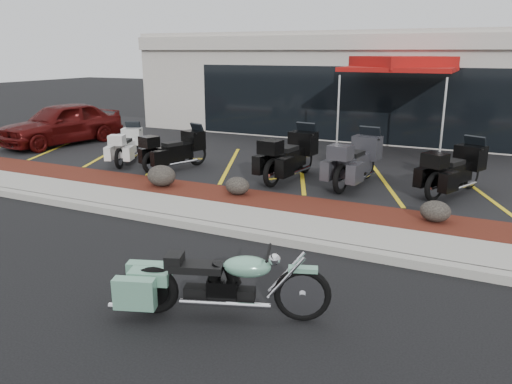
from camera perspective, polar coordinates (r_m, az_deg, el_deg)
The scene contains 18 objects.
ground at distance 8.80m, azimuth -7.81°, elevation -6.33°, with size 90.00×90.00×0.00m, color black.
curb at distance 9.49m, azimuth -4.84°, elevation -4.10°, with size 24.00×0.25×0.15m, color gray.
sidewalk at distance 10.06m, azimuth -2.83°, elevation -2.89°, with size 24.00×1.20×0.15m, color gray.
mulch_bed at distance 11.08m, azimuth 0.13°, elevation -1.08°, with size 24.00×1.20×0.16m, color black.
upper_lot at distance 15.98m, azimuth 8.53°, elevation 3.98°, with size 26.00×9.60×0.15m, color black.
dealership_building at distance 21.76m, azimuth 13.81°, elevation 11.94°, with size 18.00×8.16×4.00m.
boulder_left at distance 12.20m, azimuth -10.75°, elevation 1.84°, with size 0.72×0.60×0.51m, color black.
boulder_mid at distance 11.29m, azimuth -2.14°, elevation 0.71°, with size 0.57×0.47×0.40m, color black.
boulder_right at distance 10.08m, azimuth 19.81°, elevation -2.08°, with size 0.57×0.48×0.41m, color black.
hero_cruiser at distance 6.32m, azimuth 5.35°, elevation -10.75°, with size 2.70×0.69×0.95m, color #659E82, non-canonical shape.
touring_white at distance 15.58m, azimuth -13.81°, elevation 5.79°, with size 1.94×0.74×1.13m, color silver, non-canonical shape.
touring_black_front at distance 14.29m, azimuth -6.77°, elevation 5.43°, with size 2.08×0.79×1.21m, color black, non-canonical shape.
touring_black_mid at distance 13.28m, azimuth 5.66°, elevation 5.02°, with size 2.35×0.90×1.37m, color black, non-canonical shape.
touring_grey at distance 12.95m, azimuth 12.73°, elevation 4.39°, with size 2.32×0.88×1.35m, color #2F2F35, non-canonical shape.
touring_black_rear at distance 12.73m, azimuth 23.47°, elevation 3.10°, with size 2.18×0.83×1.27m, color black, non-canonical shape.
parked_car at distance 18.78m, azimuth -21.35°, elevation 7.31°, with size 1.72×4.27×1.45m, color #420A09.
traffic_cone at distance 15.51m, azimuth 5.59°, elevation 4.97°, with size 0.31×0.31×0.51m, color #D16106.
popup_canopy at distance 16.49m, azimuth 16.29°, elevation 13.72°, with size 3.35×3.35×3.00m.
Camera 1 is at (4.57, -6.77, 3.29)m, focal length 35.00 mm.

